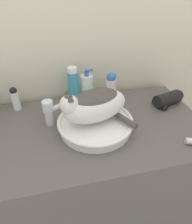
# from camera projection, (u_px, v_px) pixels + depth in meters

# --- Properties ---
(wall_back) EXTENTS (8.00, 0.05, 2.40)m
(wall_back) POSITION_uv_depth(u_px,v_px,m) (71.00, 44.00, 1.11)
(wall_back) COLOR beige
(wall_back) RESTS_ON ground_plane
(vanity_counter) EXTENTS (1.22, 0.64, 0.90)m
(vanity_counter) POSITION_uv_depth(u_px,v_px,m) (87.00, 183.00, 1.25)
(vanity_counter) COLOR #56514C
(vanity_counter) RESTS_ON ground_plane
(sink_basin) EXTENTS (0.37, 0.37, 0.06)m
(sink_basin) POSITION_uv_depth(u_px,v_px,m) (95.00, 123.00, 0.97)
(sink_basin) COLOR white
(sink_basin) RESTS_ON vanity_counter
(cat) EXTENTS (0.34, 0.24, 0.18)m
(cat) POSITION_uv_depth(u_px,v_px,m) (94.00, 104.00, 0.90)
(cat) COLOR silver
(cat) RESTS_ON sink_basin
(faucet) EXTENTS (0.12, 0.07, 0.14)m
(faucet) POSITION_uv_depth(u_px,v_px,m) (50.00, 111.00, 0.97)
(faucet) COLOR silver
(faucet) RESTS_ON vanity_counter
(mouthwash_bottle) EXTENTS (0.06, 0.06, 0.22)m
(mouthwash_bottle) POSITION_uv_depth(u_px,v_px,m) (73.00, 86.00, 1.13)
(mouthwash_bottle) COLOR teal
(mouthwash_bottle) RESTS_ON vanity_counter
(deodorant_stick) EXTENTS (0.04, 0.04, 0.14)m
(deodorant_stick) POSITION_uv_depth(u_px,v_px,m) (15.00, 98.00, 1.09)
(deodorant_stick) COLOR silver
(deodorant_stick) RESTS_ON vanity_counter
(lotion_bottle_white) EXTENTS (0.06, 0.06, 0.16)m
(lotion_bottle_white) POSITION_uv_depth(u_px,v_px,m) (111.00, 86.00, 1.19)
(lotion_bottle_white) COLOR white
(lotion_bottle_white) RESTS_ON vanity_counter
(soap_pump_bottle) EXTENTS (0.07, 0.07, 0.20)m
(soap_pump_bottle) POSITION_uv_depth(u_px,v_px,m) (87.00, 88.00, 1.16)
(soap_pump_bottle) COLOR silver
(soap_pump_bottle) RESTS_ON vanity_counter
(hair_dryer) EXTENTS (0.19, 0.12, 0.08)m
(hair_dryer) POSITION_uv_depth(u_px,v_px,m) (167.00, 99.00, 1.15)
(hair_dryer) COLOR black
(hair_dryer) RESTS_ON vanity_counter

